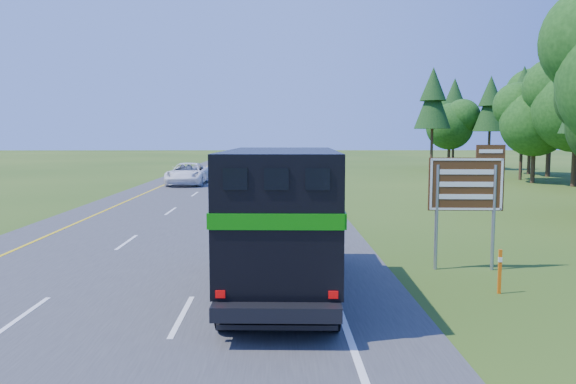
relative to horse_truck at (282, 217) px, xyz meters
name	(u,v)px	position (x,y,z in m)	size (l,w,h in m)	color
ground	(70,351)	(-4.15, -3.94, -2.05)	(300.00, 300.00, 0.00)	#264412
road	(240,174)	(-4.15, 46.06, -2.03)	(15.00, 260.00, 0.04)	#38383A
lane_markings	(240,174)	(-4.15, 46.06, -2.01)	(11.15, 260.00, 0.01)	yellow
horse_truck	(282,217)	(0.00, 0.00, 0.00)	(2.96, 8.60, 3.77)	black
white_suv	(188,174)	(-7.68, 32.80, -1.10)	(3.03, 6.56, 1.82)	white
far_car	(238,153)	(-7.97, 95.83, -1.23)	(1.84, 4.59, 1.56)	silver
exit_sign	(467,189)	(5.72, 2.54, 0.47)	(2.29, 0.21, 3.89)	gray
delineator	(500,270)	(5.73, -0.14, -1.42)	(0.10, 0.05, 1.19)	#FA5E0D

